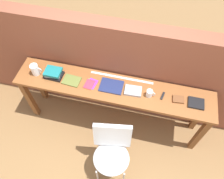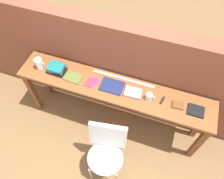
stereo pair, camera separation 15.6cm
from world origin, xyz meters
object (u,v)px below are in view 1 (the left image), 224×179
object	(u,v)px
magazine_cycling	(72,81)
mug	(150,93)
book_open_centre	(111,86)
multitool_folded	(163,96)
leather_journal_brown	(178,99)
book_repair_rightmost	(196,103)
chair_white_moulded	(112,151)
pamphlet_pile_colourful	(91,84)
pitcher_white	(35,69)
book_stack_leftmost	(53,73)

from	to	relation	value
magazine_cycling	mug	xyz separation A→B (m)	(0.98, 0.01, 0.04)
book_open_centre	multitool_folded	bearing A→B (deg)	0.10
leather_journal_brown	book_repair_rightmost	world-z (taller)	same
chair_white_moulded	multitool_folded	distance (m)	0.89
pamphlet_pile_colourful	multitool_folded	world-z (taller)	multitool_folded
pitcher_white	mug	world-z (taller)	pitcher_white
mug	leather_journal_brown	bearing A→B (deg)	2.63
pamphlet_pile_colourful	book_open_centre	xyz separation A→B (m)	(0.26, 0.02, 0.00)
chair_white_moulded	pitcher_white	distance (m)	1.39
magazine_cycling	mug	bearing A→B (deg)	4.63
multitool_folded	leather_journal_brown	xyz separation A→B (m)	(0.18, -0.01, 0.00)
mug	book_repair_rightmost	size ratio (longest dim) A/B	0.60
pitcher_white	magazine_cycling	size ratio (longest dim) A/B	0.85
magazine_cycling	pamphlet_pile_colourful	size ratio (longest dim) A/B	1.18
magazine_cycling	chair_white_moulded	bearing A→B (deg)	-39.47
multitool_folded	book_open_centre	bearing A→B (deg)	-179.73
chair_white_moulded	magazine_cycling	distance (m)	0.99
book_repair_rightmost	book_stack_leftmost	bearing A→B (deg)	179.64
book_open_centre	mug	xyz separation A→B (m)	(0.47, -0.02, 0.04)
leather_journal_brown	multitool_folded	bearing A→B (deg)	171.89
mug	book_stack_leftmost	bearing A→B (deg)	179.10
multitool_folded	book_stack_leftmost	bearing A→B (deg)	-179.76
pamphlet_pile_colourful	book_repair_rightmost	bearing A→B (deg)	0.52
magazine_cycling	leather_journal_brown	distance (m)	1.32
book_open_centre	mug	world-z (taller)	mug
pamphlet_pile_colourful	leather_journal_brown	world-z (taller)	leather_journal_brown
magazine_cycling	multitool_folded	xyz separation A→B (m)	(1.14, 0.04, -0.00)
book_stack_leftmost	multitool_folded	bearing A→B (deg)	0.24
multitool_folded	leather_journal_brown	bearing A→B (deg)	-2.91
pamphlet_pile_colourful	mug	distance (m)	0.73
leather_journal_brown	pamphlet_pile_colourful	bearing A→B (deg)	175.73
book_open_centre	leather_journal_brown	world-z (taller)	leather_journal_brown
pitcher_white	multitool_folded	distance (m)	1.62
book_open_centre	mug	size ratio (longest dim) A/B	2.57
book_open_centre	multitool_folded	xyz separation A→B (m)	(0.63, 0.00, -0.00)
book_open_centre	leather_journal_brown	xyz separation A→B (m)	(0.81, -0.01, 0.00)
book_stack_leftmost	magazine_cycling	size ratio (longest dim) A/B	1.06
pitcher_white	pamphlet_pile_colourful	xyz separation A→B (m)	(0.73, -0.01, -0.07)
book_open_centre	multitool_folded	size ratio (longest dim) A/B	2.57
pamphlet_pile_colourful	multitool_folded	size ratio (longest dim) A/B	1.67
chair_white_moulded	book_repair_rightmost	size ratio (longest dim) A/B	4.85
pitcher_white	pamphlet_pile_colourful	world-z (taller)	pitcher_white
pitcher_white	mug	xyz separation A→B (m)	(1.46, -0.00, -0.03)
pitcher_white	mug	size ratio (longest dim) A/B	1.67
pitcher_white	leather_journal_brown	distance (m)	1.80
book_stack_leftmost	multitool_folded	size ratio (longest dim) A/B	2.08
chair_white_moulded	book_open_centre	size ratio (longest dim) A/B	3.16
book_stack_leftmost	book_open_centre	bearing A→B (deg)	0.20
pamphlet_pile_colourful	multitool_folded	distance (m)	0.89
pamphlet_pile_colourful	book_repair_rightmost	xyz separation A→B (m)	(1.28, 0.01, 0.01)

